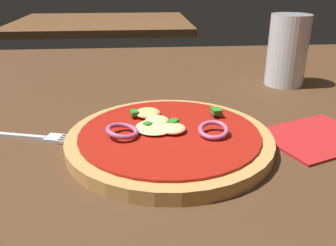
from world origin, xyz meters
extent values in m
cube|color=#4C301C|center=(0.00, 0.00, 0.01)|extent=(1.13, 1.08, 0.03)
cylinder|color=tan|center=(0.02, -0.04, 0.03)|extent=(0.23, 0.23, 0.01)
cylinder|color=#A81C11|center=(0.02, -0.04, 0.04)|extent=(0.21, 0.21, 0.00)
ellipsoid|color=#EFCC72|center=(0.00, 0.01, 0.05)|extent=(0.03, 0.03, 0.01)
ellipsoid|color=#F4DB8E|center=(0.03, -0.04, 0.05)|extent=(0.03, 0.03, 0.01)
ellipsoid|color=#F4DB8E|center=(0.01, -0.02, 0.05)|extent=(0.03, 0.03, 0.01)
ellipsoid|color=#F4DB8E|center=(0.01, -0.03, 0.05)|extent=(0.05, 0.05, 0.01)
torus|color=#B25984|center=(-0.03, -0.05, 0.05)|extent=(0.04, 0.04, 0.01)
torus|color=#B25984|center=(0.07, -0.05, 0.05)|extent=(0.04, 0.04, 0.01)
cube|color=#2D8C28|center=(0.00, -0.03, 0.05)|extent=(0.01, 0.01, 0.00)
cube|color=#2D8C28|center=(0.09, 0.00, 0.05)|extent=(0.01, 0.02, 0.01)
cube|color=#2D8C28|center=(0.03, -0.03, 0.05)|extent=(0.02, 0.02, 0.01)
cube|color=#2D8C28|center=(-0.02, 0.01, 0.05)|extent=(0.01, 0.02, 0.01)
cube|color=silver|center=(-0.17, 0.00, 0.03)|extent=(0.10, 0.03, 0.00)
cube|color=silver|center=(-0.11, -0.01, 0.03)|extent=(0.02, 0.02, 0.00)
cube|color=silver|center=(-0.09, -0.03, 0.03)|extent=(0.03, 0.01, 0.00)
cube|color=silver|center=(-0.09, -0.02, 0.03)|extent=(0.03, 0.01, 0.00)
cube|color=silver|center=(-0.09, -0.02, 0.03)|extent=(0.03, 0.01, 0.00)
cube|color=silver|center=(-0.09, -0.01, 0.03)|extent=(0.03, 0.01, 0.00)
cylinder|color=silver|center=(0.25, 0.19, 0.09)|extent=(0.07, 0.07, 0.12)
cylinder|color=#C67214|center=(0.25, 0.19, 0.07)|extent=(0.06, 0.06, 0.09)
cylinder|color=white|center=(0.25, 0.19, 0.12)|extent=(0.06, 0.06, 0.01)
cube|color=#B21E1E|center=(0.20, -0.03, 0.03)|extent=(0.15, 0.13, 0.00)
cube|color=brown|center=(-0.15, 1.12, 0.01)|extent=(0.70, 0.56, 0.03)
camera|label=1|loc=(-0.01, -0.41, 0.21)|focal=37.97mm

